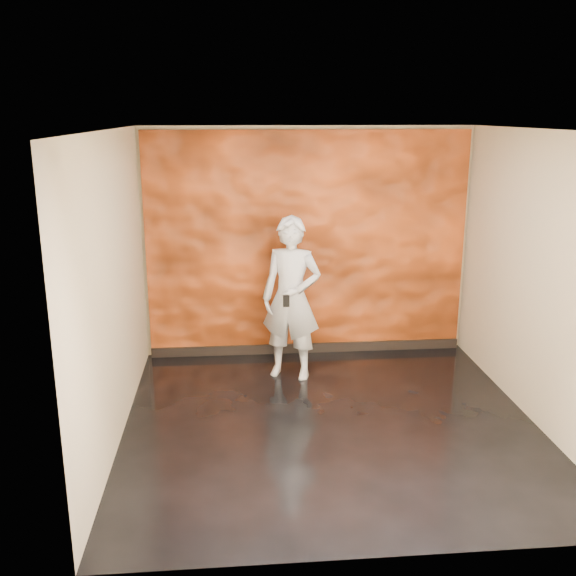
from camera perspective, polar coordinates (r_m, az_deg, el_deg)
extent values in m
cube|color=black|center=(6.46, 3.76, -11.87)|extent=(4.00, 4.00, 0.01)
cube|color=#BDB292|center=(7.88, 1.71, 4.02)|extent=(4.00, 0.02, 2.80)
cube|color=#BDB292|center=(4.09, 8.40, -7.03)|extent=(4.00, 0.02, 2.80)
cube|color=#BDB292|center=(5.98, -15.30, -0.20)|extent=(0.02, 4.00, 2.80)
cube|color=#BDB292|center=(6.57, 21.49, 0.64)|extent=(0.02, 4.00, 2.80)
cube|color=white|center=(5.75, 4.25, 13.85)|extent=(4.00, 4.00, 0.01)
cube|color=orange|center=(7.85, 1.75, 3.82)|extent=(3.90, 0.06, 2.75)
cube|color=black|center=(8.18, 1.71, -5.34)|extent=(3.90, 0.04, 0.12)
imported|color=#A3A9B3|center=(7.20, 0.30, -0.93)|extent=(0.79, 0.66, 1.85)
cube|color=black|center=(6.94, -0.16, -1.17)|extent=(0.07, 0.02, 0.13)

